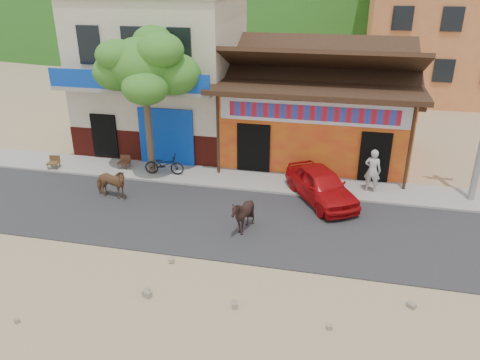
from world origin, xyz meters
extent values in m
plane|color=#9E825B|center=(0.00, 0.00, 0.00)|extent=(120.00, 120.00, 0.00)
cube|color=#28282B|center=(0.00, 2.50, 0.02)|extent=(60.00, 5.00, 0.04)
cube|color=gray|center=(0.00, 6.00, 0.06)|extent=(60.00, 2.00, 0.12)
cube|color=orange|center=(2.00, 10.00, 1.80)|extent=(8.00, 6.00, 3.60)
cube|color=beige|center=(-5.50, 10.00, 3.50)|extent=(7.00, 6.00, 7.00)
cube|color=#CC723F|center=(9.00, 24.00, 6.00)|extent=(9.00, 9.00, 12.00)
imported|color=brown|center=(-5.21, 3.27, 0.65)|extent=(1.49, 0.78, 1.21)
imported|color=black|center=(0.25, 1.86, 0.67)|extent=(1.51, 1.48, 1.26)
imported|color=#B70D10|center=(2.63, 4.80, 0.68)|extent=(3.28, 3.99, 1.28)
imported|color=black|center=(-4.00, 5.73, 0.56)|extent=(1.73, 0.79, 0.88)
imported|color=beige|center=(4.50, 5.93, 0.98)|extent=(0.71, 0.54, 1.73)
camera|label=1|loc=(3.14, -11.45, 7.97)|focal=35.00mm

